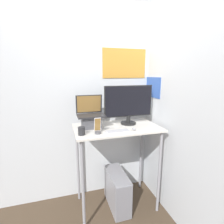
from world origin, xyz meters
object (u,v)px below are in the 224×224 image
Objects in this scene: laptop at (91,119)px; cell_phone at (98,128)px; computer_tower at (117,190)px; mouse at (134,129)px; keyboard at (118,131)px; monitor at (129,105)px.

cell_phone is at bearing -82.30° from laptop.
mouse is at bearing -44.01° from computer_tower.
cell_phone reaches higher than mouse.
computer_tower is at bearing 27.42° from cell_phone.
cell_phone is (-0.40, 0.01, 0.04)m from mouse.
cell_phone reaches higher than keyboard.
cell_phone is at bearing 173.45° from keyboard.
cell_phone is (0.03, -0.22, -0.05)m from laptop.
monitor is 0.33m from mouse.
monitor reaches higher than computer_tower.
mouse is at bearing -1.16° from cell_phone.
keyboard is (-0.22, -0.26, -0.23)m from monitor.
monitor is at bearing 1.76° from laptop.
laptop is 0.97m from computer_tower.
cell_phone is (-0.21, 0.02, 0.05)m from keyboard.
laptop is 0.71× the size of computer_tower.
computer_tower is (0.26, 0.13, -0.87)m from cell_phone.
monitor is 2.42× the size of keyboard.
laptop is 2.17× the size of cell_phone.
keyboard is 4.28× the size of mouse.
monitor reaches higher than mouse.
cell_phone is 0.33× the size of computer_tower.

